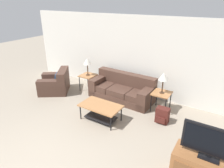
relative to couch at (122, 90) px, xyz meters
The scene contains 10 objects.
wall_back 1.19m from the couch, 83.37° to the left, with size 8.66×0.06×2.60m.
couch is the anchor object (origin of this frame).
armchair 2.38m from the couch, 161.17° to the right, with size 1.31×1.32×0.80m.
coffee_table 1.41m from the couch, 84.50° to the right, with size 1.10×0.64×0.45m.
side_table_left 1.36m from the couch, behind, with size 0.50×0.53×0.58m.
side_table_right 1.36m from the couch, ahead, with size 0.50×0.53×0.58m.
table_lamp_left 1.54m from the couch, behind, with size 0.27×0.27×0.61m.
table_lamp_right 1.54m from the couch, ahead, with size 0.27×0.27×0.61m.
television 3.68m from the couch, 37.81° to the right, with size 0.92×0.20×0.58m.
backpack 1.70m from the couch, 21.59° to the right, with size 0.33×0.30×0.42m.
Camera 1 is at (2.78, -1.40, 3.07)m, focal length 32.00 mm.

